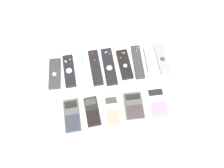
# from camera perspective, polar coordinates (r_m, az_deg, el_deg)

# --- Properties ---
(ground_plane) EXTENTS (3.00, 3.00, 0.00)m
(ground_plane) POSITION_cam_1_polar(r_m,az_deg,el_deg) (1.10, 0.21, -1.62)
(ground_plane) COLOR beige
(remote_0) EXTENTS (0.07, 0.18, 0.02)m
(remote_0) POSITION_cam_1_polar(r_m,az_deg,el_deg) (1.17, -14.71, 2.62)
(remote_0) COLOR #333338
(remote_0) RESTS_ON ground_plane
(remote_1) EXTENTS (0.06, 0.19, 0.02)m
(remote_1) POSITION_cam_1_polar(r_m,az_deg,el_deg) (1.16, -11.10, 3.37)
(remote_1) COLOR black
(remote_1) RESTS_ON ground_plane
(remote_2) EXTENTS (0.05, 0.18, 0.03)m
(remote_2) POSITION_cam_1_polar(r_m,az_deg,el_deg) (1.15, -7.69, 3.50)
(remote_2) COLOR #B7B7BC
(remote_2) RESTS_ON ground_plane
(remote_3) EXTENTS (0.06, 0.21, 0.02)m
(remote_3) POSITION_cam_1_polar(r_m,az_deg,el_deg) (1.15, -4.32, 4.33)
(remote_3) COLOR black
(remote_3) RESTS_ON ground_plane
(remote_4) EXTENTS (0.06, 0.22, 0.02)m
(remote_4) POSITION_cam_1_polar(r_m,az_deg,el_deg) (1.15, -0.58, 4.63)
(remote_4) COLOR black
(remote_4) RESTS_ON ground_plane
(remote_5) EXTENTS (0.07, 0.17, 0.03)m
(remote_5) POSITION_cam_1_polar(r_m,az_deg,el_deg) (1.16, 3.28, 5.12)
(remote_5) COLOR black
(remote_5) RESTS_ON ground_plane
(remote_6) EXTENTS (0.06, 0.20, 0.02)m
(remote_6) POSITION_cam_1_polar(r_m,az_deg,el_deg) (1.18, 6.74, 5.76)
(remote_6) COLOR #333338
(remote_6) RESTS_ON ground_plane
(remote_7) EXTENTS (0.05, 0.15, 0.03)m
(remote_7) POSITION_cam_1_polar(r_m,az_deg,el_deg) (1.19, 9.82, 6.23)
(remote_7) COLOR silver
(remote_7) RESTS_ON ground_plane
(remote_8) EXTENTS (0.05, 0.18, 0.02)m
(remote_8) POSITION_cam_1_polar(r_m,az_deg,el_deg) (1.21, 12.93, 6.28)
(remote_8) COLOR gray
(remote_8) RESTS_ON ground_plane
(calculator_0) EXTENTS (0.08, 0.16, 0.02)m
(calculator_0) POSITION_cam_1_polar(r_m,az_deg,el_deg) (1.06, -10.39, -8.15)
(calculator_0) COLOR #4C4C51
(calculator_0) RESTS_ON ground_plane
(calculator_1) EXTENTS (0.07, 0.15, 0.02)m
(calculator_1) POSITION_cam_1_polar(r_m,az_deg,el_deg) (1.06, -5.15, -7.23)
(calculator_1) COLOR black
(calculator_1) RESTS_ON ground_plane
(calculator_2) EXTENTS (0.07, 0.15, 0.02)m
(calculator_2) POSITION_cam_1_polar(r_m,az_deg,el_deg) (1.05, 0.06, -6.98)
(calculator_2) COLOR beige
(calculator_2) RESTS_ON ground_plane
(calculator_3) EXTENTS (0.09, 0.13, 0.02)m
(calculator_3) POSITION_cam_1_polar(r_m,az_deg,el_deg) (1.07, 5.74, -5.74)
(calculator_3) COLOR #4C4C51
(calculator_3) RESTS_ON ground_plane
(calculator_4) EXTENTS (0.09, 0.15, 0.02)m
(calculator_4) POSITION_cam_1_polar(r_m,az_deg,el_deg) (1.09, 11.77, -4.77)
(calculator_4) COLOR silver
(calculator_4) RESTS_ON ground_plane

